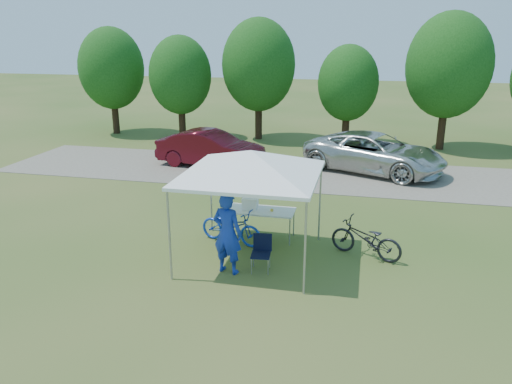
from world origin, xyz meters
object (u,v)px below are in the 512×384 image
at_px(folding_table, 258,211).
at_px(minivan, 375,153).
at_px(cooler, 250,203).
at_px(bike_blue, 231,226).
at_px(folding_chair, 262,249).
at_px(sedan, 211,149).
at_px(cyclist, 227,233).
at_px(bike_dark, 366,239).

distance_m(folding_table, minivan, 8.16).
height_order(cooler, bike_blue, cooler).
height_order(folding_chair, sedan, sedan).
bearing_deg(sedan, cooler, -145.33).
distance_m(bike_blue, minivan, 8.87).
relative_size(cyclist, bike_dark, 1.07).
distance_m(cyclist, bike_blue, 1.76).
relative_size(folding_table, sedan, 0.44).
distance_m(folding_chair, sedan, 9.69).
bearing_deg(bike_dark, folding_table, -81.18).
bearing_deg(sedan, bike_blue, -149.44).
bearing_deg(cyclist, minivan, -95.61).
bearing_deg(minivan, sedan, 118.20).
bearing_deg(minivan, bike_blue, 178.50).
relative_size(cooler, minivan, 0.08).
bearing_deg(cyclist, folding_table, -83.12).
bearing_deg(cooler, folding_table, 0.00).
relative_size(bike_dark, minivan, 0.33).
bearing_deg(sedan, bike_dark, -130.68).
bearing_deg(bike_dark, sedan, -118.74).
bearing_deg(cooler, minivan, 66.66).
height_order(bike_blue, bike_dark, bike_dark).
bearing_deg(bike_blue, folding_table, -34.81).
xyz_separation_m(cooler, sedan, (-3.33, 6.95, -0.20)).
relative_size(cyclist, minivan, 0.35).
bearing_deg(bike_blue, sedan, 36.78).
relative_size(folding_chair, minivan, 0.15).
xyz_separation_m(bike_dark, minivan, (0.19, 8.18, 0.31)).
height_order(bike_dark, sedan, sedan).
bearing_deg(folding_chair, cyclist, -162.71).
height_order(bike_dark, minivan, minivan).
bearing_deg(bike_blue, cooler, -22.32).
height_order(folding_table, cyclist, cyclist).
bearing_deg(sedan, cyclist, -150.93).
xyz_separation_m(bike_blue, minivan, (3.66, 8.08, 0.32)).
bearing_deg(folding_chair, minivan, 68.92).
distance_m(folding_table, folding_chair, 1.93).
relative_size(folding_table, minivan, 0.35).
distance_m(folding_table, bike_blue, 0.85).
distance_m(cyclist, bike_dark, 3.49).
xyz_separation_m(cyclist, minivan, (3.28, 9.72, -0.19)).
relative_size(folding_chair, bike_blue, 0.48).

